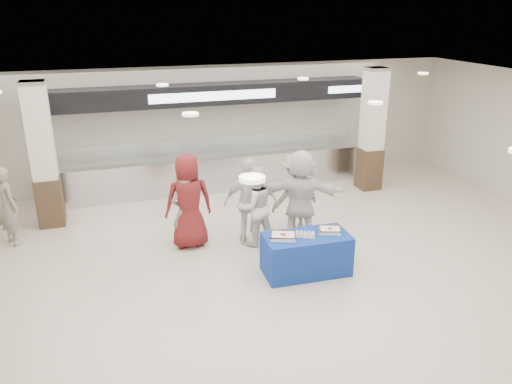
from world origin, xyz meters
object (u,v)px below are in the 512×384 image
object	(u,v)px
sheet_cake_right	(330,230)
soldier_bg	(8,206)
sheet_cake_left	(283,236)
soldier_a	(185,211)
display_table	(306,254)
soldier_b	(296,194)
civilian_maroon	(189,201)
chef_tall	(255,206)
civilian_white	(301,195)
chef_short	(250,202)
cupcake_tray	(305,234)

from	to	relation	value
sheet_cake_right	soldier_bg	xyz separation A→B (m)	(-5.76, 2.94, 0.04)
sheet_cake_left	soldier_a	size ratio (longest dim) A/B	0.35
display_table	sheet_cake_left	xyz separation A→B (m)	(-0.45, 0.03, 0.42)
soldier_a	soldier_b	distance (m)	2.37
civilian_maroon	sheet_cake_right	bearing A→B (deg)	141.42
civilian_maroon	soldier_bg	distance (m)	3.69
chef_tall	civilian_white	bearing A→B (deg)	168.78
soldier_a	civilian_white	distance (m)	2.38
display_table	sheet_cake_left	distance (m)	0.61
soldier_b	soldier_bg	size ratio (longest dim) A/B	1.05
soldier_a	soldier_b	bearing A→B (deg)	172.47
display_table	chef_short	world-z (taller)	chef_short
sheet_cake_left	chef_tall	xyz separation A→B (m)	(-0.09, 1.39, 0.04)
cupcake_tray	civilian_maroon	bearing A→B (deg)	135.63
sheet_cake_right	civilian_maroon	size ratio (longest dim) A/B	0.25
soldier_a	chef_tall	xyz separation A→B (m)	(1.36, -0.31, 0.06)
cupcake_tray	soldier_b	distance (m)	1.80
chef_tall	display_table	bearing A→B (deg)	100.59
sheet_cake_left	soldier_a	world-z (taller)	soldier_a
soldier_b	soldier_bg	world-z (taller)	soldier_b
sheet_cake_left	civilian_maroon	xyz separation A→B (m)	(-1.37, 1.72, 0.18)
soldier_b	civilian_white	distance (m)	0.34
sheet_cake_right	soldier_a	bearing A→B (deg)	144.06
sheet_cake_right	soldier_a	distance (m)	2.92
chef_short	soldier_b	xyz separation A→B (m)	(1.07, 0.23, -0.03)
display_table	civilian_maroon	distance (m)	2.60
chef_short	civilian_white	world-z (taller)	civilian_white
soldier_a	soldier_bg	xyz separation A→B (m)	(-3.40, 1.23, 0.06)
display_table	civilian_maroon	xyz separation A→B (m)	(-1.82, 1.75, 0.60)
cupcake_tray	chef_tall	distance (m)	1.50
display_table	sheet_cake_left	size ratio (longest dim) A/B	2.87
chef_tall	soldier_b	xyz separation A→B (m)	(1.01, 0.31, 0.04)
soldier_a	chef_short	xyz separation A→B (m)	(1.30, -0.23, 0.13)
cupcake_tray	soldier_bg	distance (m)	6.04
display_table	civilian_maroon	size ratio (longest dim) A/B	0.79
chef_short	cupcake_tray	bearing A→B (deg)	123.80
display_table	cupcake_tray	bearing A→B (deg)	171.95
sheet_cake_left	sheet_cake_right	size ratio (longest dim) A/B	1.13
civilian_maroon	sheet_cake_left	bearing A→B (deg)	127.20
sheet_cake_right	civilian_maroon	world-z (taller)	civilian_maroon
display_table	soldier_bg	bearing A→B (deg)	152.86
sheet_cake_left	civilian_maroon	size ratio (longest dim) A/B	0.28
sheet_cake_left	soldier_bg	xyz separation A→B (m)	(-4.86, 2.93, 0.04)
civilian_maroon	chef_short	xyz separation A→B (m)	(1.22, -0.25, -0.06)
soldier_b	cupcake_tray	bearing A→B (deg)	59.39
soldier_b	civilian_maroon	bearing A→B (deg)	-14.85
civilian_maroon	soldier_bg	bearing A→B (deg)	-20.55
sheet_cake_left	civilian_white	bearing A→B (deg)	56.95
cupcake_tray	civilian_white	distance (m)	1.49
display_table	civilian_white	world-z (taller)	civilian_white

